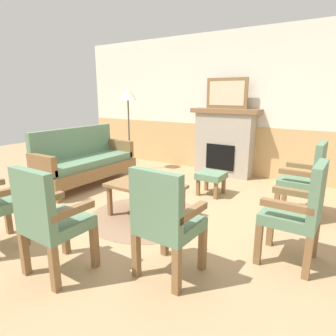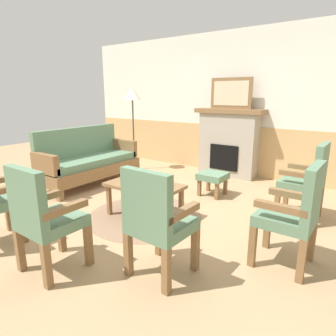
{
  "view_description": "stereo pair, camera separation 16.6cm",
  "coord_description": "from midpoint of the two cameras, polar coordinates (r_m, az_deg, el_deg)",
  "views": [
    {
      "loc": [
        2.15,
        -2.93,
        1.55
      ],
      "look_at": [
        0.0,
        0.35,
        0.55
      ],
      "focal_mm": 31.17,
      "sensor_mm": 36.0,
      "label": 1
    },
    {
      "loc": [
        2.28,
        -2.84,
        1.55
      ],
      "look_at": [
        0.0,
        0.35,
        0.55
      ],
      "focal_mm": 31.17,
      "sensor_mm": 36.0,
      "label": 2
    }
  ],
  "objects": [
    {
      "name": "armchair_corner_left",
      "position": [
        2.71,
        -21.57,
        -8.6
      ],
      "size": [
        0.48,
        0.48,
        0.98
      ],
      "color": "brown",
      "rests_on": "ground_plane"
    },
    {
      "name": "wall_back",
      "position": [
        5.92,
        13.88,
        11.58
      ],
      "size": [
        7.2,
        0.14,
        2.7
      ],
      "color": "silver",
      "rests_on": "ground_plane"
    },
    {
      "name": "ground_plane",
      "position": [
        3.95,
        -1.77,
        -8.79
      ],
      "size": [
        14.0,
        14.0,
        0.0
      ],
      "primitive_type": "plane",
      "color": "tan"
    },
    {
      "name": "coffee_table",
      "position": [
        3.72,
        -3.39,
        -3.95
      ],
      "size": [
        0.96,
        0.56,
        0.44
      ],
      "color": "brown",
      "rests_on": "ground_plane"
    },
    {
      "name": "fireplace",
      "position": [
        5.75,
        12.56,
        4.99
      ],
      "size": [
        1.3,
        0.44,
        1.28
      ],
      "color": "#A39989",
      "rests_on": "ground_plane"
    },
    {
      "name": "framed_picture",
      "position": [
        5.68,
        13.06,
        14.05
      ],
      "size": [
        0.8,
        0.04,
        0.56
      ],
      "color": "brown",
      "rests_on": "fireplace"
    },
    {
      "name": "couch",
      "position": [
        5.28,
        -14.47,
        1.23
      ],
      "size": [
        0.7,
        1.8,
        0.98
      ],
      "color": "brown",
      "rests_on": "ground_plane"
    },
    {
      "name": "armchair_by_window_left",
      "position": [
        4.03,
        26.77,
        -1.78
      ],
      "size": [
        0.49,
        0.49,
        0.98
      ],
      "color": "brown",
      "rests_on": "ground_plane"
    },
    {
      "name": "footstool",
      "position": [
        4.6,
        9.78,
        -1.87
      ],
      "size": [
        0.4,
        0.4,
        0.36
      ],
      "color": "brown",
      "rests_on": "ground_plane"
    },
    {
      "name": "floor_lamp_by_couch",
      "position": [
        6.02,
        -6.16,
        13.27
      ],
      "size": [
        0.36,
        0.36,
        1.68
      ],
      "color": "#332D28",
      "rests_on": "ground_plane"
    },
    {
      "name": "round_rug",
      "position": [
        3.86,
        -3.31,
        -9.35
      ],
      "size": [
        1.48,
        1.48,
        0.01
      ],
      "primitive_type": "cylinder",
      "color": "#896B51",
      "rests_on": "ground_plane"
    },
    {
      "name": "armchair_near_fireplace",
      "position": [
        2.88,
        25.07,
        -7.67
      ],
      "size": [
        0.48,
        0.48,
        0.98
      ],
      "color": "brown",
      "rests_on": "ground_plane"
    },
    {
      "name": "armchair_front_left",
      "position": [
        2.46,
        -0.28,
        -9.88
      ],
      "size": [
        0.5,
        0.5,
        0.98
      ],
      "color": "brown",
      "rests_on": "ground_plane"
    },
    {
      "name": "book_on_table",
      "position": [
        3.65,
        -3.9,
        -3.2
      ],
      "size": [
        0.21,
        0.17,
        0.03
      ],
      "primitive_type": "cube",
      "rotation": [
        0.0,
        0.0,
        -0.15
      ],
      "color": "navy",
      "rests_on": "coffee_table"
    }
  ]
}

